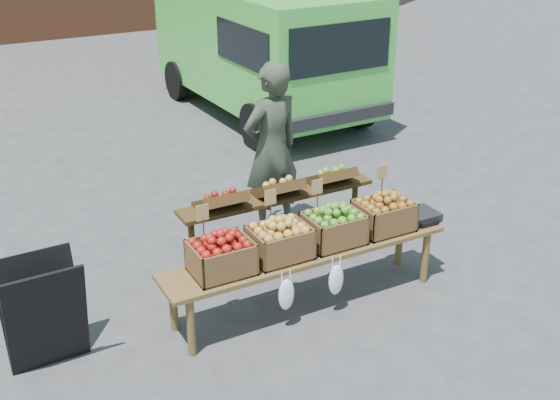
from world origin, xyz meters
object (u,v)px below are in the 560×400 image
crate_russet_pears (280,243)px  back_table (278,220)px  weighing_scale (419,216)px  crate_red_apples (334,229)px  vendor (272,150)px  chalkboard_sign (44,314)px  delivery_van (262,51)px  crate_golden_apples (221,258)px  display_bench (306,277)px  crate_green_apples (384,216)px

crate_russet_pears → back_table: bearing=62.8°
crate_russet_pears → weighing_scale: size_ratio=1.47×
crate_red_apples → weighing_scale: 0.98m
crate_russet_pears → crate_red_apples: bearing=0.0°
vendor → chalkboard_sign: vendor is taller
delivery_van → crate_russet_pears: 5.94m
vendor → chalkboard_sign: (-2.66, -1.22, -0.48)m
crate_golden_apples → crate_russet_pears: (0.55, 0.00, 0.00)m
vendor → weighing_scale: bearing=110.1°
back_table → display_bench: 0.76m
back_table → crate_golden_apples: back_table is taller
crate_russet_pears → weighing_scale: 1.53m
crate_green_apples → display_bench: bearing=180.0°
crate_golden_apples → delivery_van: bearing=59.6°
chalkboard_sign → vendor: bearing=22.9°
delivery_van → crate_golden_apples: (-3.14, -5.34, -0.32)m
crate_red_apples → crate_green_apples: (0.55, 0.00, 0.00)m
crate_golden_apples → vendor: bearing=49.6°
delivery_van → chalkboard_sign: bearing=-133.8°
crate_green_apples → crate_golden_apples: bearing=180.0°
vendor → crate_russet_pears: 1.64m
crate_golden_apples → display_bench: bearing=0.0°
vendor → crate_green_apples: (0.40, -1.47, -0.24)m
chalkboard_sign → display_bench: chalkboard_sign is taller
display_bench → crate_green_apples: (0.83, 0.00, 0.42)m
weighing_scale → chalkboard_sign: bearing=175.9°
crate_green_apples → vendor: bearing=105.3°
display_bench → crate_golden_apples: 0.93m
delivery_van → vendor: (-1.89, -3.87, -0.08)m
delivery_van → crate_russet_pears: (-2.59, -5.34, -0.32)m
delivery_van → crate_green_apples: size_ratio=9.19×
vendor → crate_golden_apples: (-1.25, -1.47, -0.24)m
chalkboard_sign → back_table: size_ratio=0.45×
chalkboard_sign → crate_green_apples: size_ratio=1.87×
back_table → crate_green_apples: (0.73, -0.72, 0.19)m
chalkboard_sign → crate_green_apples: chalkboard_sign is taller
display_bench → crate_golden_apples: (-0.82, 0.00, 0.42)m
crate_russet_pears → chalkboard_sign: bearing=172.8°
chalkboard_sign → crate_russet_pears: (1.96, -0.25, 0.24)m
crate_green_apples → weighing_scale: size_ratio=1.47×
crate_golden_apples → crate_russet_pears: same height
vendor → weighing_scale: 1.72m
delivery_van → crate_red_apples: delivery_van is taller
delivery_van → crate_green_apples: delivery_van is taller
chalkboard_sign → weighing_scale: 3.50m
chalkboard_sign → display_bench: size_ratio=0.35×
back_table → crate_green_apples: size_ratio=4.20×
chalkboard_sign → weighing_scale: (3.49, -0.25, 0.14)m
delivery_van → weighing_scale: (-1.06, -5.34, -0.42)m
crate_golden_apples → weighing_scale: size_ratio=1.47×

